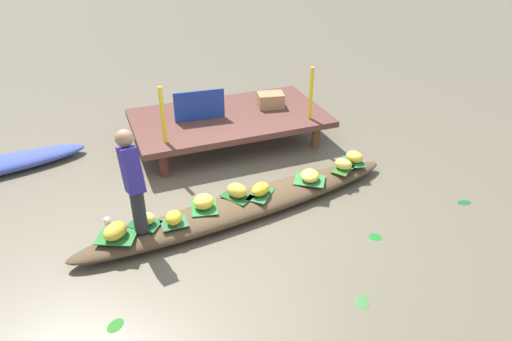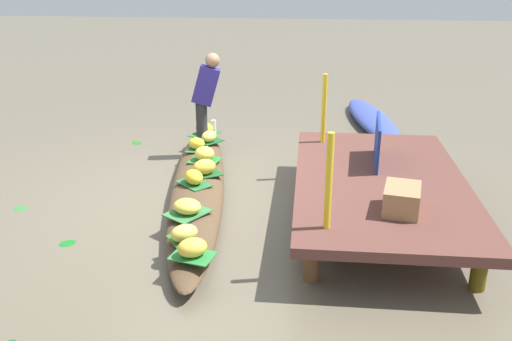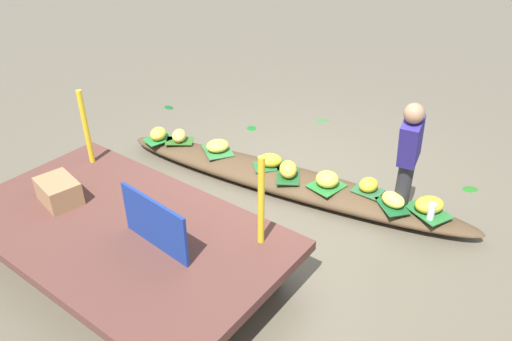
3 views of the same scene
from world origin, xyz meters
The scene contains 31 objects.
canal_water centered at (0.00, 0.00, 0.00)m, with size 40.00×40.00×0.00m, color brown.
dock_platform centered at (0.48, 2.09, 0.43)m, with size 3.20×1.80×0.49m.
vendor_boat centered at (0.00, 0.00, 0.12)m, with size 4.61×0.62×0.23m, color #503B26.
moored_boat centered at (-3.19, 2.39, 0.11)m, with size 2.66×0.57×0.21m, color #39499C.
leaf_mat_0 centered at (1.85, 0.32, 0.24)m, with size 0.37×0.27×0.01m, color #267A34.
banana_bunch_0 centered at (1.85, 0.32, 0.32)m, with size 0.27×0.21×0.17m, color yellow.
leaf_mat_1 centered at (-1.33, -0.10, 0.24)m, with size 0.37×0.25×0.01m, color #175427.
banana_bunch_1 centered at (-1.33, -0.10, 0.32)m, with size 0.27×0.19×0.16m, color #F0E358.
leaf_mat_2 centered at (1.59, 0.19, 0.24)m, with size 0.36×0.24×0.01m, color #2E6221.
banana_bunch_2 centered at (1.59, 0.19, 0.32)m, with size 0.26×0.18×0.16m, color #EFD158.
leaf_mat_3 centered at (0.22, 0.00, 0.24)m, with size 0.40×0.26×0.01m, color #246233.
banana_bunch_3 centered at (0.22, 0.00, 0.32)m, with size 0.29×0.20×0.16m, color yellow.
leaf_mat_4 centered at (0.99, 0.09, 0.24)m, with size 0.42×0.33×0.01m, color #31713A.
banana_bunch_4 centered at (0.99, 0.09, 0.31)m, with size 0.30×0.26×0.15m, color #EDD34A.
leaf_mat_5 centered at (-0.99, -0.21, 0.24)m, with size 0.32×0.25×0.01m, color #2D6036.
banana_bunch_5 centered at (-0.99, -0.21, 0.32)m, with size 0.23×0.19×0.16m, color yellow.
leaf_mat_6 centered at (-0.56, -0.02, 0.24)m, with size 0.37×0.33×0.01m, color #28732F.
banana_bunch_6 centered at (-0.56, -0.02, 0.33)m, with size 0.26×0.25×0.18m, color yellow.
leaf_mat_7 centered at (-0.09, 0.07, 0.24)m, with size 0.40×0.27×0.01m, color #1D5124.
banana_bunch_7 centered at (-0.09, 0.07, 0.33)m, with size 0.28×0.21×0.19m, color yellow.
leaf_mat_8 centered at (-1.68, -0.23, 0.24)m, with size 0.44×0.31×0.01m, color #286F30.
banana_bunch_8 centered at (-1.68, -0.23, 0.33)m, with size 0.31×0.24×0.17m, color gold.
vendor_person centered at (-1.39, -0.14, 0.94)m, with size 0.24×0.44×1.24m.
water_bottle centered at (-1.75, -0.10, 0.33)m, with size 0.07×0.07×0.20m, color silver.
market_banner centered at (-0.02, 2.09, 0.74)m, with size 0.82×0.03×0.50m, color navy.
railing_post_west centered at (-0.72, 1.49, 0.92)m, with size 0.06×0.06×0.87m, color yellow.
railing_post_east centered at (1.68, 1.49, 0.92)m, with size 0.06×0.06×0.87m, color yellow.
produce_crate centered at (1.28, 2.18, 0.61)m, with size 0.44×0.32×0.24m, color #9E744D.
drifting_plant_0 centered at (0.59, -1.96, 0.00)m, with size 0.21×0.15×0.01m, color #396B35.
drifting_plant_1 centered at (1.33, -1.08, 0.00)m, with size 0.17×0.14×0.01m, color #15691F.
drifting_plant_3 centered at (-1.86, -1.33, 0.00)m, with size 0.20×0.14×0.01m, color #23691D.
Camera 2 is at (6.04, 1.29, 2.71)m, focal length 38.81 mm.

